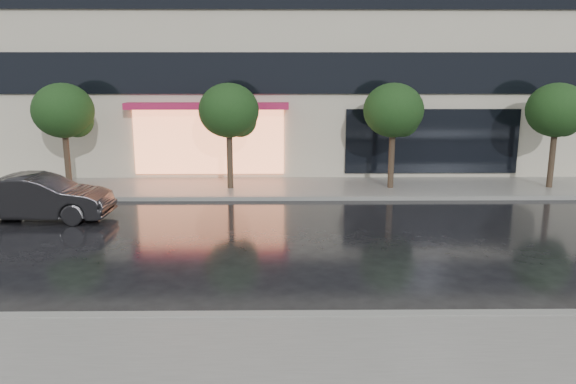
{
  "coord_description": "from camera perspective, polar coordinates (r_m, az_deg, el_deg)",
  "views": [
    {
      "loc": [
        -1.08,
        -10.54,
        4.56
      ],
      "look_at": [
        -0.92,
        3.54,
        1.4
      ],
      "focal_mm": 35.0,
      "sensor_mm": 36.0,
      "label": 1
    }
  ],
  "objects": [
    {
      "name": "curb_far",
      "position": [
        19.6,
        2.52,
        -0.62
      ],
      "size": [
        60.0,
        0.25,
        0.14
      ],
      "primitive_type": "cube",
      "color": "gray",
      "rests_on": "ground"
    },
    {
      "name": "tree_mid_east",
      "position": [
        21.05,
        10.8,
        7.96
      ],
      "size": [
        2.2,
        2.2,
        3.99
      ],
      "color": "#33261C",
      "rests_on": "ground"
    },
    {
      "name": "parked_car",
      "position": [
        18.49,
        -23.91,
        -0.52
      ],
      "size": [
        4.26,
        1.57,
        1.39
      ],
      "primitive_type": "imported",
      "rotation": [
        0.0,
        0.0,
        1.55
      ],
      "color": "black",
      "rests_on": "ground"
    },
    {
      "name": "ground",
      "position": [
        11.54,
        4.86,
        -10.69
      ],
      "size": [
        120.0,
        120.0,
        0.0
      ],
      "primitive_type": "plane",
      "color": "black",
      "rests_on": "ground"
    },
    {
      "name": "tree_far_west",
      "position": [
        22.08,
        -21.7,
        7.5
      ],
      "size": [
        2.2,
        2.2,
        3.99
      ],
      "color": "#33261C",
      "rests_on": "ground"
    },
    {
      "name": "curb_near",
      "position": [
        10.6,
        5.39,
        -12.47
      ],
      "size": [
        60.0,
        0.25,
        0.14
      ],
      "primitive_type": "cube",
      "color": "gray",
      "rests_on": "ground"
    },
    {
      "name": "tree_far_east",
      "position": [
        23.0,
        25.74,
        7.32
      ],
      "size": [
        2.2,
        2.2,
        3.99
      ],
      "color": "#33261C",
      "rests_on": "ground"
    },
    {
      "name": "tree_mid_west",
      "position": [
        20.72,
        -5.86,
        8.04
      ],
      "size": [
        2.2,
        2.2,
        3.99
      ],
      "color": "#33261C",
      "rests_on": "ground"
    },
    {
      "name": "sidewalk_far",
      "position": [
        21.3,
        2.27,
        0.44
      ],
      "size": [
        60.0,
        3.5,
        0.12
      ],
      "primitive_type": "cube",
      "color": "slate",
      "rests_on": "ground"
    }
  ]
}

